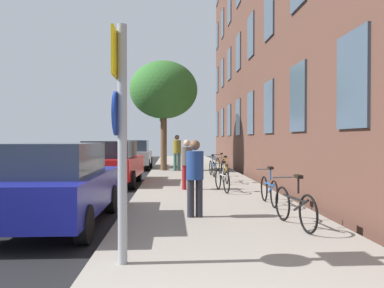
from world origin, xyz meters
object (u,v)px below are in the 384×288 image
Objects in this scene: bicycle_0 at (295,206)px; pedestrian_2 at (177,150)px; pedestrian_0 at (195,173)px; bicycle_2 at (222,179)px; car_2 at (135,154)px; car_0 at (57,184)px; traffic_light at (163,126)px; bicycle_3 at (225,172)px; car_1 at (111,163)px; bicycle_1 at (269,189)px; sign_post at (120,125)px; tree_near at (164,90)px; pedestrian_1 at (187,161)px; bicycle_5 at (221,164)px; bicycle_4 at (212,168)px.

bicycle_0 is 12.58m from pedestrian_2.
bicycle_2 is at bearing 74.70° from pedestrian_0.
car_0 is at bearing -90.49° from car_2.
traffic_light is at bearing 83.92° from car_0.
bicycle_3 reaches higher than bicycle_0.
car_1 is 7.63m from car_2.
bicycle_2 is (-0.83, 2.40, -0.00)m from bicycle_1.
sign_post reaches higher than car_1.
pedestrian_2 is at bearing 99.10° from bicycle_0.
traffic_light is at bearing 101.64° from bicycle_1.
tree_near reaches higher than bicycle_1.
bicycle_2 is at bearing -76.23° from tree_near.
bicycle_0 is at bearing -73.96° from car_2.
bicycle_2 is 1.02× the size of pedestrian_0.
car_1 is (-4.13, 0.18, 0.34)m from bicycle_3.
tree_near reaches higher than pedestrian_2.
car_1 reaches higher than bicycle_0.
bicycle_0 is 2.07m from pedestrian_0.
tree_near is at bearing 103.77° from bicycle_2.
pedestrian_2 is (-1.68, 5.21, 0.64)m from bicycle_3.
car_1 reaches higher than bicycle_2.
traffic_light reaches higher than bicycle_2.
sign_post reaches higher than bicycle_1.
bicycle_2 is at bearing -70.51° from car_2.
car_2 is (-4.32, 15.02, 0.35)m from bicycle_0.
pedestrian_0 is 4.28m from pedestrian_1.
pedestrian_1 is (-1.89, 2.84, 0.53)m from bicycle_1.
car_0 is (-1.68, -15.76, -1.66)m from traffic_light.
traffic_light is 15.94m from car_0.
pedestrian_0 reaches higher than pedestrian_1.
traffic_light reaches higher than bicycle_5.
bicycle_1 is at bearing -70.57° from car_2.
bicycle_2 is at bearing -79.97° from traffic_light.
car_2 is at bearing 109.49° from bicycle_2.
sign_post reaches higher than car_0.
pedestrian_0 is (1.01, -15.49, -1.48)m from traffic_light.
bicycle_5 is (2.80, -0.78, -3.69)m from tree_near.
bicycle_0 is at bearing -87.56° from bicycle_3.
pedestrian_2 reaches higher than car_1.
bicycle_1 is 10.25m from pedestrian_2.
pedestrian_2 is at bearing 117.65° from bicycle_4.
tree_near reaches higher than traffic_light.
bicycle_4 is (-0.21, 2.40, -0.02)m from bicycle_3.
bicycle_3 is 4.82m from bicycle_5.
pedestrian_0 is (-1.45, -6.24, 0.51)m from bicycle_3.
traffic_light is 15.60m from pedestrian_0.
car_0 is (-3.74, -4.11, 0.36)m from bicycle_2.
pedestrian_1 is at bearing 59.50° from car_0.
traffic_light is 14.49m from bicycle_1.
tree_near is 4.33m from car_2.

